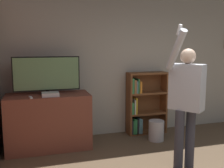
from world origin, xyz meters
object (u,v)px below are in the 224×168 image
(game_console, at_px, (50,94))
(bookshelf, at_px, (143,104))
(person, at_px, (187,97))
(television, at_px, (47,75))
(waste_bin, at_px, (156,130))

(game_console, bearing_deg, bookshelf, 13.25)
(game_console, distance_m, person, 2.11)
(television, height_order, bookshelf, television)
(waste_bin, bearing_deg, bookshelf, 99.97)
(game_console, height_order, bookshelf, bookshelf)
(bookshelf, relative_size, person, 0.61)
(person, bearing_deg, bookshelf, 143.02)
(game_console, relative_size, waste_bin, 0.73)
(bookshelf, distance_m, person, 1.63)
(bookshelf, bearing_deg, television, -172.92)
(television, xyz_separation_m, person, (1.82, -1.34, -0.22))
(television, bearing_deg, game_console, -79.61)
(person, bearing_deg, waste_bin, 138.52)
(waste_bin, bearing_deg, game_console, 178.86)
(game_console, xyz_separation_m, bookshelf, (1.80, 0.42, -0.38))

